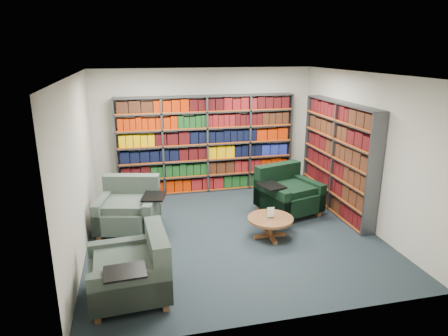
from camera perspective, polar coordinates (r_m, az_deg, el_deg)
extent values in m
cube|color=black|center=(7.32, 1.08, -9.26)|extent=(5.00, 5.00, 0.01)
cube|color=white|center=(6.60, 1.22, 13.28)|extent=(5.00, 5.00, 0.01)
cube|color=#BBB9AA|center=(9.21, -2.71, 5.39)|extent=(5.00, 0.01, 2.80)
cube|color=#BBB9AA|center=(4.57, 8.96, -6.65)|extent=(5.00, 0.01, 2.80)
cube|color=#BBB9AA|center=(6.68, -20.15, 0.05)|extent=(0.01, 5.00, 2.80)
cube|color=#BBB9AA|center=(7.81, 19.27, 2.43)|extent=(0.01, 5.00, 2.80)
cube|color=#47494F|center=(9.11, -2.50, 3.35)|extent=(4.00, 0.28, 2.20)
cube|color=silver|center=(9.24, -2.65, 3.53)|extent=(4.00, 0.02, 2.20)
cube|color=#D84C0A|center=(8.99, -2.34, 3.16)|extent=(4.00, 0.01, 2.20)
cube|color=#38080A|center=(9.37, -2.43, -2.15)|extent=(3.88, 0.21, 0.29)
cube|color=#38080A|center=(9.26, -2.45, 0.00)|extent=(3.88, 0.21, 0.29)
cube|color=black|center=(9.16, -2.48, 2.20)|extent=(3.88, 0.21, 0.29)
cube|color=#F49A00|center=(9.07, -2.51, 4.44)|extent=(3.88, 0.21, 0.29)
cube|color=#9D2000|center=(9.00, -2.54, 6.72)|extent=(3.88, 0.21, 0.29)
cube|color=#34190D|center=(8.95, -2.57, 9.04)|extent=(3.88, 0.21, 0.29)
cube|color=#47494F|center=(8.30, 15.94, 1.38)|extent=(0.28, 2.50, 2.20)
cube|color=silver|center=(8.36, 16.72, 1.43)|extent=(0.02, 2.50, 2.20)
cube|color=#D84C0A|center=(8.24, 15.15, 1.33)|extent=(0.02, 2.50, 2.20)
cube|color=#38080A|center=(8.58, 15.46, -4.57)|extent=(0.21, 2.38, 0.29)
cube|color=#38080A|center=(8.45, 15.65, -2.25)|extent=(0.21, 2.38, 0.29)
cube|color=#38080A|center=(8.35, 15.84, 0.13)|extent=(0.21, 2.38, 0.29)
cube|color=#38080A|center=(8.25, 16.04, 2.57)|extent=(0.21, 2.38, 0.29)
cube|color=#34190D|center=(8.18, 16.24, 5.07)|extent=(0.21, 2.38, 0.29)
cube|color=#38080A|center=(8.12, 16.45, 7.60)|extent=(0.21, 2.38, 0.29)
cube|color=#062D38|center=(7.49, -13.49, -6.58)|extent=(1.24, 1.24, 0.37)
cube|color=#062D38|center=(7.77, -12.94, -3.87)|extent=(1.06, 0.46, 0.82)
cube|color=#062D38|center=(7.57, -16.76, -5.84)|extent=(0.39, 1.04, 0.55)
cube|color=#062D38|center=(7.36, -10.23, -6.01)|extent=(0.39, 1.04, 0.55)
cube|color=black|center=(7.19, -9.98, -4.00)|extent=(0.49, 0.58, 0.03)
cube|color=brown|center=(7.33, -17.39, -9.50)|extent=(0.10, 0.10, 0.11)
cube|color=brown|center=(7.12, -10.78, -9.78)|extent=(0.10, 0.10, 0.11)
cube|color=brown|center=(8.06, -15.64, -6.89)|extent=(0.10, 0.10, 0.11)
cube|color=brown|center=(7.88, -9.66, -7.06)|extent=(0.10, 0.10, 0.11)
cube|color=black|center=(8.15, 9.24, -4.41)|extent=(1.27, 1.27, 0.36)
cube|color=black|center=(8.36, 7.61, -2.11)|extent=(1.05, 0.51, 0.82)
cube|color=black|center=(7.86, 6.79, -4.38)|extent=(0.44, 1.03, 0.55)
cube|color=black|center=(8.38, 11.59, -3.27)|extent=(0.44, 1.03, 0.55)
cube|color=black|center=(7.69, 6.77, -2.52)|extent=(0.51, 0.59, 0.03)
cube|color=brown|center=(7.69, 8.64, -7.62)|extent=(0.10, 0.10, 0.11)
cube|color=brown|center=(8.20, 13.33, -6.31)|extent=(0.10, 0.10, 0.11)
cube|color=brown|center=(8.31, 5.06, -5.60)|extent=(0.10, 0.10, 0.11)
cube|color=brown|center=(8.79, 9.62, -4.51)|extent=(0.10, 0.10, 0.11)
cube|color=#062D38|center=(5.60, -13.41, -15.04)|extent=(1.07, 1.07, 0.36)
cube|color=#062D38|center=(5.51, -9.41, -12.65)|extent=(0.28, 1.02, 0.81)
cube|color=#062D38|center=(5.93, -13.74, -12.19)|extent=(1.01, 0.22, 0.54)
cube|color=#062D38|center=(5.19, -13.16, -16.61)|extent=(1.01, 0.22, 0.54)
cube|color=black|center=(4.99, -13.99, -14.21)|extent=(0.51, 0.41, 0.03)
cube|color=brown|center=(6.08, -17.55, -15.24)|extent=(0.08, 0.08, 0.11)
cube|color=brown|center=(5.39, -17.59, -19.80)|extent=(0.08, 0.08, 0.11)
cube|color=brown|center=(6.10, -9.51, -14.54)|extent=(0.08, 0.08, 0.11)
cube|color=brown|center=(5.41, -8.31, -18.97)|extent=(0.08, 0.08, 0.11)
cylinder|color=brown|center=(7.05, 6.64, -7.22)|extent=(0.80, 0.80, 0.04)
cylinder|color=brown|center=(7.12, 6.60, -8.52)|extent=(0.11, 0.11, 0.32)
cube|color=brown|center=(7.18, 6.56, -9.55)|extent=(0.58, 0.07, 0.05)
cube|color=brown|center=(7.18, 6.56, -9.55)|extent=(0.07, 0.58, 0.05)
cube|color=black|center=(7.04, 6.65, -7.02)|extent=(0.09, 0.04, 0.01)
cube|color=white|center=(7.00, 6.68, -6.32)|extent=(0.12, 0.01, 0.18)
cube|color=#145926|center=(7.01, 6.66, -6.30)|extent=(0.14, 0.00, 0.19)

